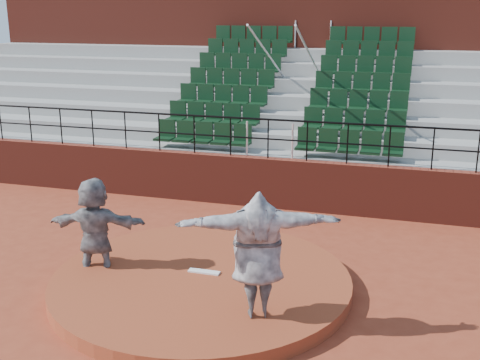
% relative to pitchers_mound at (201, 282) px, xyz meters
% --- Properties ---
extents(ground, '(90.00, 90.00, 0.00)m').
position_rel_pitchers_mound_xyz_m(ground, '(0.00, 0.00, -0.12)').
color(ground, maroon).
rests_on(ground, ground).
extents(pitchers_mound, '(5.50, 5.50, 0.25)m').
position_rel_pitchers_mound_xyz_m(pitchers_mound, '(0.00, 0.00, 0.00)').
color(pitchers_mound, brown).
rests_on(pitchers_mound, ground).
extents(pitching_rubber, '(0.60, 0.15, 0.03)m').
position_rel_pitchers_mound_xyz_m(pitching_rubber, '(0.00, 0.15, 0.14)').
color(pitching_rubber, white).
rests_on(pitching_rubber, pitchers_mound).
extents(boundary_wall, '(24.00, 0.30, 1.30)m').
position_rel_pitchers_mound_xyz_m(boundary_wall, '(0.00, 5.00, 0.53)').
color(boundary_wall, maroon).
rests_on(boundary_wall, ground).
extents(wall_railing, '(24.04, 0.05, 1.03)m').
position_rel_pitchers_mound_xyz_m(wall_railing, '(0.00, 5.00, 1.90)').
color(wall_railing, black).
rests_on(wall_railing, boundary_wall).
extents(seating_deck, '(24.00, 5.97, 4.63)m').
position_rel_pitchers_mound_xyz_m(seating_deck, '(0.00, 8.65, 1.31)').
color(seating_deck, gray).
rests_on(seating_deck, ground).
extents(press_box_facade, '(24.00, 3.00, 7.10)m').
position_rel_pitchers_mound_xyz_m(press_box_facade, '(0.00, 12.60, 3.43)').
color(press_box_facade, maroon).
rests_on(press_box_facade, ground).
extents(pitcher, '(2.63, 1.54, 2.07)m').
position_rel_pitchers_mound_xyz_m(pitcher, '(1.36, -1.09, 1.16)').
color(pitcher, black).
rests_on(pitcher, pitchers_mound).
extents(fielder, '(1.92, 0.96, 1.98)m').
position_rel_pitchers_mound_xyz_m(fielder, '(-2.08, -0.09, 0.87)').
color(fielder, black).
rests_on(fielder, ground).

